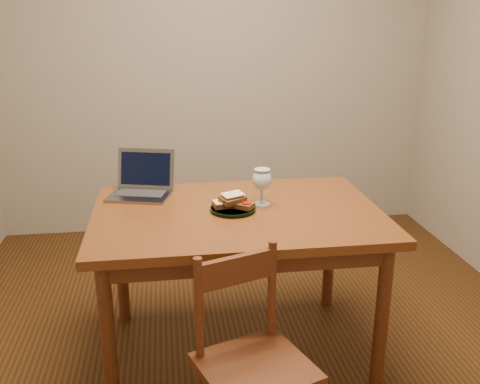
{
  "coord_description": "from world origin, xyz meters",
  "views": [
    {
      "loc": [
        -0.38,
        -2.34,
        1.58
      ],
      "look_at": [
        -0.04,
        -0.01,
        0.8
      ],
      "focal_mm": 40.0,
      "sensor_mm": 36.0,
      "label": 1
    }
  ],
  "objects": [
    {
      "name": "sandwich_tomato",
      "position": [
        -0.05,
        -0.1,
        0.77
      ],
      "size": [
        0.12,
        0.12,
        0.03
      ],
      "primitive_type": null,
      "rotation": [
        0.0,
        0.0,
        -0.67
      ],
      "color": "#381E0C",
      "rests_on": "plate"
    },
    {
      "name": "table",
      "position": [
        -0.07,
        -0.09,
        0.65
      ],
      "size": [
        1.3,
        0.9,
        0.74
      ],
      "color": "#421B0B",
      "rests_on": "floor"
    },
    {
      "name": "plate",
      "position": [
        -0.09,
        -0.09,
        0.75
      ],
      "size": [
        0.21,
        0.21,
        0.02
      ],
      "primitive_type": "cylinder",
      "color": "black",
      "rests_on": "table"
    },
    {
      "name": "chair",
      "position": [
        -0.1,
        -0.74,
        0.43
      ],
      "size": [
        0.47,
        0.46,
        0.4
      ],
      "rotation": [
        0.0,
        0.0,
        0.35
      ],
      "color": "#3E190D",
      "rests_on": "floor"
    },
    {
      "name": "sandwich_cheese",
      "position": [
        -0.12,
        -0.08,
        0.77
      ],
      "size": [
        0.12,
        0.08,
        0.03
      ],
      "primitive_type": null,
      "rotation": [
        0.0,
        0.0,
        0.17
      ],
      "color": "#381E0C",
      "rests_on": "plate"
    },
    {
      "name": "back_wall",
      "position": [
        0.0,
        1.61,
        1.3
      ],
      "size": [
        3.2,
        0.02,
        2.6
      ],
      "primitive_type": "cube",
      "color": "gray",
      "rests_on": "floor"
    },
    {
      "name": "laptop",
      "position": [
        -0.5,
        0.22,
        0.8
      ],
      "size": [
        0.35,
        0.33,
        0.21
      ],
      "rotation": [
        0.0,
        0.0,
        -0.27
      ],
      "color": "slate",
      "rests_on": "table"
    },
    {
      "name": "milk_glass",
      "position": [
        0.06,
        -0.03,
        0.83
      ],
      "size": [
        0.09,
        0.09,
        0.18
      ],
      "primitive_type": null,
      "color": "white",
      "rests_on": "table"
    },
    {
      "name": "sandwich_top",
      "position": [
        -0.09,
        -0.09,
        0.8
      ],
      "size": [
        0.13,
        0.12,
        0.04
      ],
      "primitive_type": null,
      "rotation": [
        0.0,
        0.0,
        0.54
      ],
      "color": "#381E0C",
      "rests_on": "plate"
    },
    {
      "name": "floor",
      "position": [
        0.0,
        0.0,
        -0.01
      ],
      "size": [
        3.2,
        3.2,
        0.02
      ],
      "primitive_type": "cube",
      "color": "black",
      "rests_on": "ground"
    },
    {
      "name": "front_wall",
      "position": [
        0.0,
        -1.61,
        1.3
      ],
      "size": [
        3.2,
        0.02,
        2.6
      ],
      "primitive_type": "cube",
      "color": "gray",
      "rests_on": "floor"
    }
  ]
}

